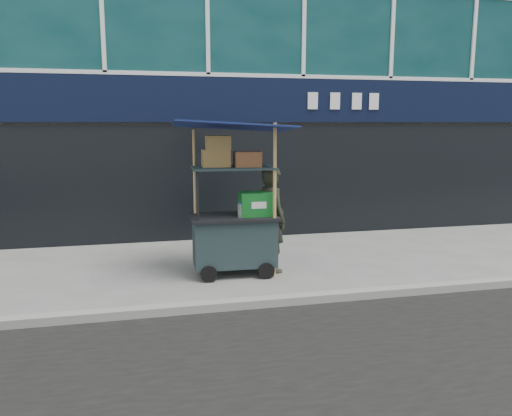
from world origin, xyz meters
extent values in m
plane|color=slate|center=(0.00, 0.00, 0.00)|extent=(80.00, 80.00, 0.00)
cube|color=gray|center=(0.00, -0.20, 0.06)|extent=(80.00, 0.18, 0.12)
cube|color=black|center=(0.00, 3.86, 2.90)|extent=(15.68, 0.06, 0.90)
cube|color=black|center=(0.00, 3.90, 1.20)|extent=(15.68, 0.04, 2.40)
cube|color=black|center=(0.05, 1.37, 0.54)|extent=(1.33, 0.80, 0.76)
cylinder|color=black|center=(-0.42, 0.98, 0.13)|extent=(0.26, 0.06, 0.26)
cylinder|color=black|center=(0.49, 0.96, 0.13)|extent=(0.26, 0.06, 0.26)
cube|color=black|center=(0.05, 1.37, 0.95)|extent=(1.42, 0.89, 0.04)
cylinder|color=black|center=(-0.56, 1.07, 1.33)|extent=(0.03, 0.03, 0.81)
cylinder|color=black|center=(0.64, 1.03, 1.33)|extent=(0.03, 0.03, 0.81)
cylinder|color=black|center=(-0.54, 1.72, 1.33)|extent=(0.03, 0.03, 0.81)
cylinder|color=black|center=(0.66, 1.68, 1.33)|extent=(0.03, 0.03, 0.81)
cube|color=black|center=(0.05, 1.37, 1.74)|extent=(1.33, 0.80, 0.03)
cylinder|color=#AA864D|center=(0.64, 1.03, 1.22)|extent=(0.06, 0.06, 2.44)
cylinder|color=#AA864D|center=(-0.54, 1.72, 1.17)|extent=(0.04, 0.04, 2.34)
cube|color=#0C0F45|center=(0.05, 1.37, 2.39)|extent=(1.88, 1.36, 0.21)
cube|color=#0E5B22|center=(0.41, 1.31, 1.16)|extent=(0.56, 0.40, 0.38)
cylinder|color=silver|center=(0.11, 1.15, 1.08)|extent=(0.07, 0.07, 0.22)
cylinder|color=#172DB2|center=(0.11, 1.15, 1.20)|extent=(0.04, 0.04, 0.02)
cube|color=olive|center=(-0.22, 1.43, 1.89)|extent=(0.44, 0.34, 0.27)
cube|color=olive|center=(0.26, 1.31, 1.87)|extent=(0.42, 0.32, 0.24)
cube|color=olive|center=(-0.19, 1.41, 2.14)|extent=(0.39, 0.29, 0.22)
imported|color=#272A1F|center=(0.69, 1.40, 0.88)|extent=(0.57, 0.73, 1.76)
camera|label=1|loc=(-1.35, -6.42, 2.45)|focal=35.00mm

